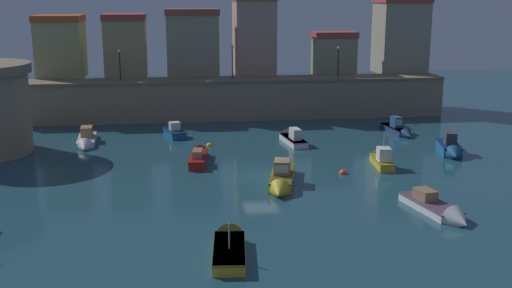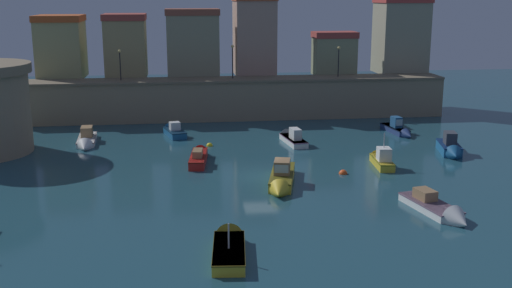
# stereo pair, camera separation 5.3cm
# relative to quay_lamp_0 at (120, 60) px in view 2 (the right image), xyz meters

# --- Properties ---
(ground_plane) EXTENTS (125.26, 125.26, 0.00)m
(ground_plane) POSITION_rel_quay_lamp_0_xyz_m (11.99, -22.82, -6.60)
(ground_plane) COLOR #1E4756
(quay_wall) EXTENTS (46.70, 4.19, 4.43)m
(quay_wall) POSITION_rel_quay_lamp_0_xyz_m (11.99, 0.00, -4.38)
(quay_wall) COLOR gray
(quay_wall) RESTS_ON ground
(old_town_backdrop) EXTENTS (44.59, 6.06, 9.14)m
(old_town_backdrop) POSITION_rel_quay_lamp_0_xyz_m (12.21, 4.49, 1.54)
(old_town_backdrop) COLOR #9A9866
(old_town_backdrop) RESTS_ON ground
(quay_lamp_0) EXTENTS (0.32, 0.32, 3.24)m
(quay_lamp_0) POSITION_rel_quay_lamp_0_xyz_m (0.00, 0.00, 0.00)
(quay_lamp_0) COLOR black
(quay_lamp_0) RESTS_ON quay_wall
(quay_lamp_1) EXTENTS (0.32, 0.32, 3.62)m
(quay_lamp_1) POSITION_rel_quay_lamp_0_xyz_m (11.98, 0.00, 0.22)
(quay_lamp_1) COLOR black
(quay_lamp_1) RESTS_ON quay_wall
(quay_lamp_2) EXTENTS (0.32, 0.32, 3.33)m
(quay_lamp_2) POSITION_rel_quay_lamp_0_xyz_m (23.77, 0.00, 0.05)
(quay_lamp_2) COLOR black
(quay_lamp_2) RESTS_ON quay_wall
(moored_boat_0) EXTENTS (2.91, 6.32, 1.73)m
(moored_boat_0) POSITION_rel_quay_lamp_0_xyz_m (21.95, -32.73, -6.26)
(moored_boat_0) COLOR white
(moored_boat_0) RESTS_ON ground
(moored_boat_1) EXTENTS (2.08, 5.82, 1.90)m
(moored_boat_1) POSITION_rel_quay_lamp_0_xyz_m (16.32, -11.94, -6.19)
(moored_boat_1) COLOR white
(moored_boat_1) RESTS_ON ground
(moored_boat_4) EXTENTS (2.15, 5.98, 2.44)m
(moored_boat_4) POSITION_rel_quay_lamp_0_xyz_m (8.47, -36.48, -6.27)
(moored_boat_4) COLOR gold
(moored_boat_4) RESTS_ON ground
(moored_boat_5) EXTENTS (1.82, 5.59, 1.89)m
(moored_boat_5) POSITION_rel_quay_lamp_0_xyz_m (27.39, -10.00, -6.16)
(moored_boat_5) COLOR navy
(moored_boat_5) RESTS_ON ground
(moored_boat_6) EXTENTS (1.91, 6.30, 1.88)m
(moored_boat_6) POSITION_rel_quay_lamp_0_xyz_m (-2.45, -10.78, -6.23)
(moored_boat_6) COLOR white
(moored_boat_6) RESTS_ON ground
(moored_boat_7) EXTENTS (3.15, 7.42, 2.10)m
(moored_boat_7) POSITION_rel_quay_lamp_0_xyz_m (13.16, -25.40, -6.09)
(moored_boat_7) COLOR gold
(moored_boat_7) RESTS_ON ground
(moored_boat_8) EXTENTS (1.53, 4.95, 3.05)m
(moored_boat_8) POSITION_rel_quay_lamp_0_xyz_m (22.03, -20.83, -6.09)
(moored_boat_8) COLOR gold
(moored_boat_8) RESTS_ON ground
(moored_boat_9) EXTENTS (1.88, 6.45, 1.46)m
(moored_boat_9) POSITION_rel_quay_lamp_0_xyz_m (7.56, -17.69, -6.17)
(moored_boat_9) COLOR red
(moored_boat_9) RESTS_ON ground
(moored_boat_10) EXTENTS (2.59, 5.15, 2.20)m
(moored_boat_10) POSITION_rel_quay_lamp_0_xyz_m (29.01, -18.37, -6.02)
(moored_boat_10) COLOR #195689
(moored_boat_10) RESTS_ON ground
(moored_boat_11) EXTENTS (2.53, 4.84, 1.75)m
(moored_boat_11) POSITION_rel_quay_lamp_0_xyz_m (5.41, -7.55, -6.19)
(moored_boat_11) COLOR #195689
(moored_boat_11) RESTS_ON ground
(mooring_buoy_0) EXTENTS (0.65, 0.65, 0.65)m
(mooring_buoy_0) POSITION_rel_quay_lamp_0_xyz_m (18.37, -22.98, -6.60)
(mooring_buoy_0) COLOR #EA4C19
(mooring_buoy_0) RESTS_ON ground
(mooring_buoy_1) EXTENTS (0.57, 0.57, 0.57)m
(mooring_buoy_1) POSITION_rel_quay_lamp_0_xyz_m (8.69, -12.67, -6.60)
(mooring_buoy_1) COLOR yellow
(mooring_buoy_1) RESTS_ON ground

